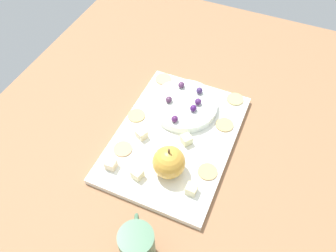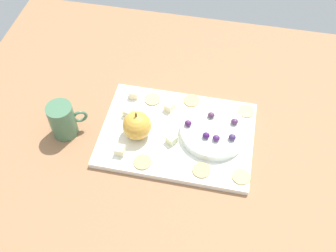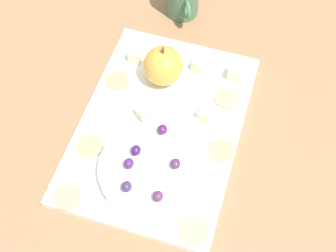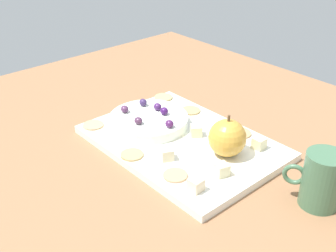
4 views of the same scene
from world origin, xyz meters
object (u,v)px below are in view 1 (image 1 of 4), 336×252
(cheese_cube_4, at_px, (191,189))
(grape_2, at_px, (175,119))
(cracker_2, at_px, (235,99))
(grape_0, at_px, (201,91))
(cracker_5, at_px, (225,125))
(grape_3, at_px, (193,108))
(cheese_cube_1, at_px, (186,140))
(cracker_3, at_px, (163,79))
(serving_dish, at_px, (184,105))
(grape_5, at_px, (181,85))
(apple_whole, at_px, (169,162))
(cracker_4, at_px, (123,149))
(cup, at_px, (137,246))
(cracker_0, at_px, (136,116))
(grape_4, at_px, (169,100))
(cheese_cube_3, at_px, (142,134))
(cheese_cube_2, at_px, (111,164))
(grape_1, at_px, (198,102))
(cheese_cube_0, at_px, (137,174))
(platter, at_px, (176,136))
(cracker_1, at_px, (208,172))

(cheese_cube_4, relative_size, grape_2, 1.25)
(cracker_2, height_order, grape_0, grape_0)
(cracker_5, bearing_deg, cheese_cube_4, -2.94)
(cheese_cube_4, bearing_deg, grape_3, -160.04)
(cheese_cube_1, xyz_separation_m, cheese_cube_4, (0.12, 0.06, 0.00))
(cracker_3, relative_size, grape_2, 2.43)
(serving_dish, relative_size, cracker_3, 3.86)
(cracker_2, xyz_separation_m, cracker_5, (0.10, 0.00, 0.00))
(grape_5, bearing_deg, apple_whole, 15.71)
(cracker_4, height_order, grape_5, grape_5)
(cup, bearing_deg, cracker_2, 173.09)
(cheese_cube_4, xyz_separation_m, grape_5, (-0.27, -0.13, 0.02))
(cracker_0, height_order, cup, cup)
(cup, bearing_deg, cheese_cube_1, -177.59)
(apple_whole, distance_m, grape_3, 0.18)
(grape_3, distance_m, grape_4, 0.07)
(grape_0, bearing_deg, cheese_cube_3, -25.97)
(apple_whole, relative_size, grape_4, 4.01)
(cheese_cube_2, distance_m, grape_1, 0.27)
(cup, bearing_deg, cheese_cube_4, 163.99)
(cheese_cube_0, distance_m, grape_2, 0.17)
(cheese_cube_2, bearing_deg, cheese_cube_0, 91.18)
(grape_5, bearing_deg, cup, 11.30)
(cracker_2, bearing_deg, cracker_3, -88.47)
(serving_dish, distance_m, cracker_5, 0.12)
(platter, xyz_separation_m, grape_1, (-0.10, 0.02, 0.04))
(platter, relative_size, cup, 3.95)
(grape_3, bearing_deg, grape_0, -176.24)
(cracker_2, xyz_separation_m, cup, (0.47, -0.06, 0.03))
(apple_whole, bearing_deg, cracker_0, -129.68)
(serving_dish, relative_size, grape_4, 9.38)
(cheese_cube_4, xyz_separation_m, cracker_2, (-0.30, 0.01, -0.01))
(apple_whole, height_order, cracker_0, apple_whole)
(cheese_cube_2, distance_m, grape_0, 0.31)
(cheese_cube_3, xyz_separation_m, cracker_1, (0.03, 0.18, -0.01))
(cracker_1, bearing_deg, cracker_2, -178.38)
(cracker_3, xyz_separation_m, grape_2, (0.14, 0.10, 0.03))
(platter, relative_size, cracker_5, 8.77)
(cracker_2, bearing_deg, cheese_cube_0, -22.99)
(apple_whole, xyz_separation_m, grape_4, (-0.18, -0.08, -0.01))
(cheese_cube_3, bearing_deg, cheese_cube_1, 104.59)
(serving_dish, relative_size, cup, 1.74)
(cheese_cube_1, height_order, cheese_cube_2, same)
(cheese_cube_3, height_order, cup, cup)
(grape_0, xyz_separation_m, grape_5, (-0.00, -0.05, -0.00))
(cracker_3, xyz_separation_m, grape_3, (0.09, 0.13, 0.03))
(cracker_5, distance_m, grape_5, 0.16)
(grape_5, bearing_deg, grape_2, 14.24)
(cracker_0, distance_m, cup, 0.35)
(cheese_cube_1, xyz_separation_m, grape_5, (-0.15, -0.07, 0.02))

